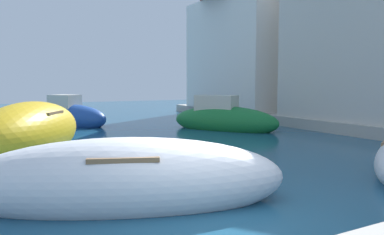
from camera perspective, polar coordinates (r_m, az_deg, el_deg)
The scene contains 6 objects.
ground at distance 6.07m, azimuth 3.97°, elevation -15.85°, with size 80.00×80.00×0.00m, color #1E5170.
moored_boat_0 at distance 17.72m, azimuth 4.80°, elevation -0.30°, with size 4.11×5.41×1.95m.
moored_boat_1 at distance 6.90m, azimuth -10.05°, elevation -9.49°, with size 6.07×3.74×1.58m.
moored_boat_3 at distance 20.07m, azimuth -18.10°, elevation 0.10°, with size 3.92×4.21×1.93m.
moored_boat_5 at distance 13.58m, azimuth -23.37°, elevation -2.04°, with size 4.94×6.14×2.04m.
waterfront_building_annex at distance 26.29m, azimuth 9.59°, elevation 10.79°, with size 6.64×8.71×8.42m.
Camera 1 is at (-3.04, -4.78, 2.18)m, focal length 35.00 mm.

